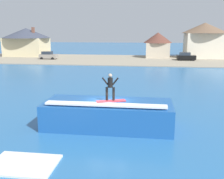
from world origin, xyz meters
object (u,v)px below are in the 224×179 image
at_px(house_gabled_white, 204,38).
at_px(house_small_cottage, 158,44).
at_px(wave_crest, 108,114).
at_px(car_far_shore, 186,57).
at_px(house_with_chimney, 27,40).
at_px(surfer, 110,85).
at_px(surfboard, 111,101).
at_px(car_near_shore, 48,55).

xyz_separation_m(house_gabled_white, house_small_cottage, (-10.70, -1.30, -1.31)).
height_order(wave_crest, house_small_cottage, house_small_cottage).
bearing_deg(car_far_shore, house_with_chimney, 171.36).
bearing_deg(surfer, wave_crest, 116.48).
bearing_deg(surfer, house_small_cottage, 84.43).
bearing_deg(house_gabled_white, surfboard, -107.45).
height_order(house_with_chimney, house_small_cottage, house_with_chimney).
relative_size(house_with_chimney, house_small_cottage, 1.77).
distance_m(surfer, house_with_chimney, 55.01).
xyz_separation_m(wave_crest, car_near_shore, (-19.42, 39.72, 0.05)).
bearing_deg(wave_crest, car_near_shore, 116.06).
relative_size(car_near_shore, house_with_chimney, 0.33).
height_order(car_near_shore, house_with_chimney, house_with_chimney).
distance_m(surfer, house_small_cottage, 47.35).
bearing_deg(surfboard, house_gabled_white, 72.55).
xyz_separation_m(car_near_shore, house_small_cottage, (24.24, 6.96, 2.36)).
relative_size(wave_crest, car_far_shore, 2.14).
bearing_deg(car_far_shore, wave_crest, -104.47).
relative_size(wave_crest, house_gabled_white, 0.80).
bearing_deg(surfer, car_far_shore, 75.96).
bearing_deg(surfer, house_gabled_white, 72.47).
relative_size(surfboard, car_near_shore, 0.49).
relative_size(car_far_shore, house_gabled_white, 0.37).
bearing_deg(surfer, house_with_chimney, 120.49).
bearing_deg(house_with_chimney, house_small_cottage, -0.48).
bearing_deg(house_gabled_white, surfer, -107.53).
bearing_deg(surfboard, house_with_chimney, 120.50).
bearing_deg(wave_crest, car_far_shore, 75.53).
distance_m(wave_crest, surfer, 2.09).
height_order(wave_crest, car_far_shore, wave_crest).
relative_size(surfer, house_small_cottage, 0.26).
bearing_deg(house_gabled_white, house_with_chimney, -178.63).
xyz_separation_m(surfer, house_small_cottage, (4.60, 47.12, 0.38)).
xyz_separation_m(surfboard, surfer, (-0.06, 0.07, 0.99)).
distance_m(wave_crest, car_near_shore, 44.22).
distance_m(surfboard, house_gabled_white, 50.91).
bearing_deg(wave_crest, house_small_cottage, 84.11).
xyz_separation_m(house_with_chimney, house_gabled_white, (43.20, 1.03, 0.58)).
height_order(wave_crest, car_near_shore, wave_crest).
xyz_separation_m(surfboard, house_gabled_white, (15.24, 48.50, 2.68)).
distance_m(car_near_shore, car_far_shore, 30.07).
xyz_separation_m(car_far_shore, house_gabled_white, (4.90, 6.85, 3.67)).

